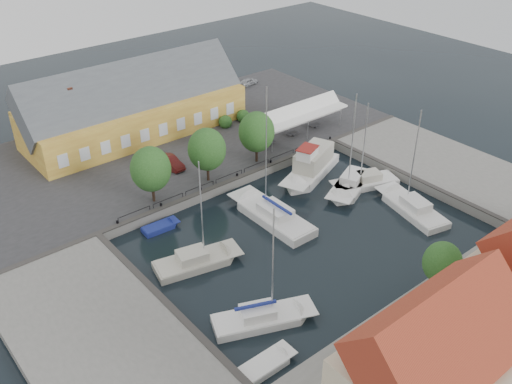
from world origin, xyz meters
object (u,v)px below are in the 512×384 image
Objects in this scene: east_boat_a at (350,186)px; east_boat_c at (412,209)px; car_red at (171,162)px; center_sailboat at (272,217)px; trawler at (311,167)px; warehouse at (129,109)px; tent_canopy at (299,115)px; car_silver at (248,82)px; launch_sw at (266,366)px; east_boat_b at (366,183)px; launch_nw at (160,228)px; west_boat_d at (262,320)px; west_boat_b at (196,263)px.

east_boat_c is (1.48, -7.44, -0.00)m from east_boat_a.
east_boat_c is (15.44, -22.84, -1.41)m from car_red.
center_sailboat is 10.58m from trawler.
trawler is 5.19m from east_boat_a.
center_sailboat is (1.96, -25.81, -4.07)m from warehouse.
tent_canopy is 18.94m from car_silver.
launch_sw is (-27.76, -26.42, -3.59)m from tent_canopy.
warehouse is at bearing 94.33° from center_sailboat.
east_boat_b is (-7.85, -31.24, -1.33)m from car_silver.
east_boat_b is at bearing -97.84° from tent_canopy.
center_sailboat reaches higher than warehouse.
launch_nw is (-22.65, 7.35, -0.17)m from east_boat_b.
tent_canopy is at bearing -11.21° from car_red.
tent_canopy is at bearing 57.08° from trawler.
center_sailboat is 1.38× the size of trawler.
launch_nw is (-24.49, -6.04, -3.59)m from tent_canopy.
car_silver is 51.01m from west_boat_d.
east_boat_a is at bearing -106.07° from tent_canopy.
west_boat_d is (-0.06, -9.51, 0.01)m from west_boat_b.
warehouse reaches higher than east_boat_b.
car_silver reaches higher than launch_sw.
west_boat_b is (-22.77, 6.97, 0.00)m from east_boat_c.
east_boat_c reaches higher than west_boat_b.
west_boat_b is (-8.34, -26.99, -4.17)m from warehouse.
trawler is at bearing 36.75° from west_boat_d.
car_red is 11.28m from launch_nw.
warehouse is 28.55m from west_boat_b.
east_boat_a is at bearing -3.63° from center_sailboat.
tent_canopy is 0.95× the size of center_sailboat.
center_sailboat reaches higher than east_boat_b.
car_red is 30.92m from launch_sw.
center_sailboat is 1.29× the size of west_boat_d.
east_boat_b is at bearing -0.67° from west_boat_b.
center_sailboat is 11.49m from launch_nw.
east_boat_c is at bearing 13.88° from launch_sw.
trawler is at bearing 118.82° from east_boat_b.
east_boat_a is (1.34, -4.96, -0.75)m from trawler.
east_boat_a is at bearing -63.96° from warehouse.
warehouse is at bearing 91.05° from car_silver.
east_boat_a is 21.87m from launch_nw.
center_sailboat is 3.07× the size of launch_sw.
warehouse is 2.66× the size of east_boat_b.
west_boat_b is at bearing -93.62° from launch_nw.
launch_sw is 1.23× the size of launch_nw.
car_silver is (6.00, 17.84, -2.09)m from tent_canopy.
tent_canopy is at bearing 73.93° from east_boat_a.
west_boat_d is 4.68m from launch_sw.
tent_canopy is 1.31× the size of trawler.
launch_sw is at bearing -105.49° from warehouse.
car_red is at bearing 140.40° from trawler.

